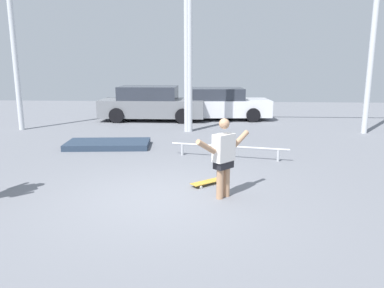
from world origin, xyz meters
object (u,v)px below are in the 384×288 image
(skateboarder, at_px, (224,155))
(parked_car_white, at_px, (218,104))
(skateboard, at_px, (208,182))
(grind_rail, at_px, (229,148))
(parked_car_grey, at_px, (152,104))
(manual_pad, at_px, (108,144))

(skateboarder, relative_size, parked_car_white, 0.33)
(skateboard, height_order, parked_car_white, parked_car_white)
(grind_rail, bearing_deg, skateboarder, -94.07)
(parked_car_grey, xyz_separation_m, parked_car_white, (2.94, 0.45, -0.04))
(manual_pad, bearing_deg, skateboarder, -50.86)
(skateboard, xyz_separation_m, parked_car_grey, (-2.65, 8.92, 0.65))
(skateboarder, distance_m, manual_pad, 5.38)
(manual_pad, distance_m, grind_rail, 3.76)
(skateboarder, bearing_deg, grind_rail, 38.77)
(grind_rail, xyz_separation_m, parked_car_grey, (-3.16, 6.66, 0.43))
(grind_rail, height_order, parked_car_white, parked_car_white)
(skateboard, height_order, parked_car_grey, parked_car_grey)
(manual_pad, bearing_deg, skateboard, -47.99)
(skateboard, bearing_deg, parked_car_white, 48.04)
(grind_rail, distance_m, parked_car_grey, 7.38)
(parked_car_grey, bearing_deg, parked_car_white, 8.77)
(parked_car_grey, bearing_deg, grind_rail, -64.66)
(skateboarder, height_order, skateboard, skateboarder)
(skateboarder, bearing_deg, skateboard, 64.98)
(manual_pad, distance_m, parked_car_grey, 5.57)
(grind_rail, relative_size, parked_car_white, 0.67)
(skateboarder, xyz_separation_m, skateboard, (-0.30, 0.73, -0.75))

